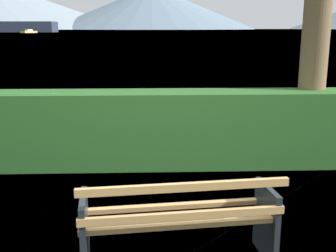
{
  "coord_description": "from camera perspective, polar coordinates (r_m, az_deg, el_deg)",
  "views": [
    {
      "loc": [
        -0.21,
        -3.35,
        2.05
      ],
      "look_at": [
        0.0,
        2.32,
        0.7
      ],
      "focal_mm": 44.48,
      "sensor_mm": 36.0,
      "label": 1
    }
  ],
  "objects": [
    {
      "name": "park_bench",
      "position": [
        3.68,
        1.53,
        -12.85
      ],
      "size": [
        1.75,
        0.75,
        0.87
      ],
      "color": "tan",
      "rests_on": "ground_plane"
    },
    {
      "name": "water_surface",
      "position": [
        309.97,
        -2.17,
        12.96
      ],
      "size": [
        620.0,
        620.0,
        0.0
      ],
      "primitive_type": "plane",
      "color": "#7A99A8",
      "rests_on": "ground_plane"
    },
    {
      "name": "tender_far",
      "position": [
        173.34,
        -18.53,
        12.16
      ],
      "size": [
        4.86,
        7.84,
        1.38
      ],
      "color": "gold",
      "rests_on": "water_surface"
    },
    {
      "name": "hedge_row",
      "position": [
        6.25,
        -0.13,
        -0.4
      ],
      "size": [
        9.93,
        0.67,
        1.13
      ],
      "primitive_type": "cube",
      "color": "#285B23",
      "rests_on": "ground_plane"
    },
    {
      "name": "distant_hills",
      "position": [
        567.34,
        -10.98,
        15.86
      ],
      "size": [
        852.75,
        383.69,
        64.98
      ],
      "color": "gray",
      "rests_on": "ground_plane"
    }
  ]
}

